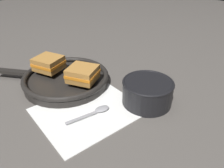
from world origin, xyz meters
The scene contains 7 objects.
ground_plane centered at (0.00, 0.00, 0.00)m, with size 4.00×4.00×0.00m, color #56514C.
napkin centered at (-0.07, 0.02, 0.00)m, with size 0.32×0.28×0.00m.
soup_bowl centered at (0.09, -0.08, 0.04)m, with size 0.16×0.16×0.08m.
spoon centered at (-0.06, -0.01, 0.01)m, with size 0.14×0.05×0.01m.
skillet centered at (-0.02, 0.19, 0.02)m, with size 0.32×0.39×0.04m.
sandwich_near_left centered at (-0.04, 0.27, 0.07)m, with size 0.11×0.12×0.05m.
sandwich_near_right centered at (-0.01, 0.12, 0.07)m, with size 0.12×0.12×0.05m.
Camera 1 is at (-0.40, -0.40, 0.41)m, focal length 35.00 mm.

